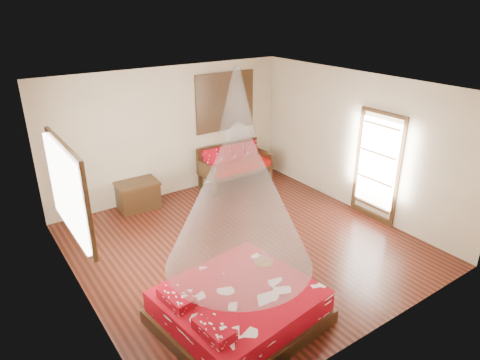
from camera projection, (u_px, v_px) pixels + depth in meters
name	position (u px, v px, depth m)	size (l,w,h in m)	color
room	(244.00, 172.00, 7.11)	(5.54, 5.54, 2.84)	black
bed	(238.00, 308.00, 5.71)	(2.20, 2.04, 0.63)	black
daybed	(234.00, 163.00, 9.99)	(1.67, 0.74, 0.94)	black
storage_chest	(138.00, 195.00, 8.89)	(0.87, 0.65, 0.58)	black
shutter_panel	(225.00, 102.00, 9.70)	(1.52, 0.06, 1.32)	black
window_left	(70.00, 189.00, 5.73)	(0.10, 1.74, 1.34)	black
glazed_door	(377.00, 167.00, 8.21)	(0.08, 1.02, 2.16)	black
wine_tray	(264.00, 259.00, 6.21)	(0.28, 0.28, 0.22)	brown
mosquito_net_main	(239.00, 199.00, 5.10)	(1.86, 1.86, 1.80)	white
mosquito_net_daybed	(237.00, 101.00, 9.31)	(0.85, 0.85, 1.50)	white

